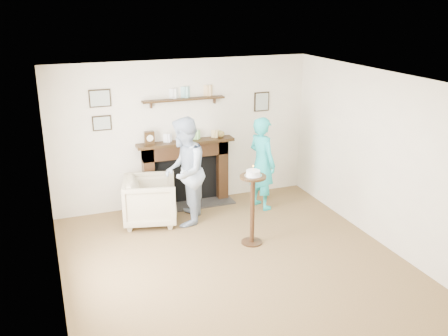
% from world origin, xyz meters
% --- Properties ---
extents(ground, '(5.00, 5.00, 0.00)m').
position_xyz_m(ground, '(0.00, 0.00, 0.00)').
color(ground, brown).
rests_on(ground, ground).
extents(room_shell, '(4.54, 5.02, 2.52)m').
position_xyz_m(room_shell, '(-0.00, 0.69, 1.62)').
color(room_shell, '#F1E8CC').
rests_on(room_shell, ground).
extents(armchair, '(0.99, 0.98, 0.75)m').
position_xyz_m(armchair, '(-0.76, 1.85, 0.00)').
color(armchair, tan).
rests_on(armchair, ground).
extents(man, '(0.94, 1.03, 1.73)m').
position_xyz_m(man, '(-0.25, 1.64, 0.00)').
color(man, '#A8B6D2').
rests_on(man, ground).
extents(woman, '(0.53, 0.66, 1.59)m').
position_xyz_m(woman, '(1.16, 1.79, 0.00)').
color(woman, '#20A2B8').
rests_on(woman, ground).
extents(pedestal_table, '(0.38, 0.38, 1.21)m').
position_xyz_m(pedestal_table, '(0.46, 0.60, 0.74)').
color(pedestal_table, black).
rests_on(pedestal_table, ground).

